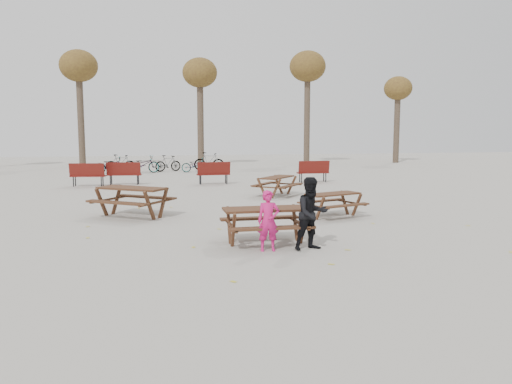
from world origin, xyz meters
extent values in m
plane|color=gray|center=(0.00, 0.00, 0.00)|extent=(80.00, 80.00, 0.00)
cube|color=#321C12|center=(0.00, 0.00, 0.75)|extent=(1.80, 0.70, 0.05)
cube|color=#321C12|center=(0.00, -0.60, 0.45)|extent=(1.80, 0.25, 0.05)
cube|color=#321C12|center=(0.00, 0.60, 0.45)|extent=(1.80, 0.25, 0.05)
cylinder|color=#321C12|center=(-0.75, -0.30, 0.36)|extent=(0.08, 0.08, 0.73)
cylinder|color=#321C12|center=(-0.75, 0.30, 0.36)|extent=(0.08, 0.08, 0.73)
cylinder|color=#321C12|center=(0.75, -0.30, 0.36)|extent=(0.08, 0.08, 0.73)
cylinder|color=#321C12|center=(0.75, 0.30, 0.36)|extent=(0.08, 0.08, 0.73)
cube|color=silver|center=(0.14, -0.11, 0.79)|extent=(0.18, 0.11, 0.03)
ellipsoid|color=tan|center=(0.14, -0.11, 0.83)|extent=(0.14, 0.06, 0.05)
cylinder|color=silver|center=(0.11, -0.15, 0.85)|extent=(0.06, 0.06, 0.15)
cylinder|color=orange|center=(0.11, -0.15, 0.83)|extent=(0.07, 0.07, 0.05)
cylinder|color=white|center=(0.11, -0.15, 0.94)|extent=(0.03, 0.03, 0.02)
imported|color=#C81969|center=(-0.09, -0.67, 0.62)|extent=(0.47, 0.32, 1.24)
imported|color=black|center=(0.80, -0.75, 0.75)|extent=(0.84, 0.72, 1.49)
imported|color=black|center=(-4.64, 19.02, 0.48)|extent=(1.86, 0.70, 0.97)
imported|color=black|center=(-4.18, 20.07, 0.52)|extent=(1.81, 0.88, 1.05)
imported|color=black|center=(-2.87, 19.10, 0.50)|extent=(2.03, 1.23, 1.01)
imported|color=black|center=(-1.41, 20.04, 0.49)|extent=(1.68, 1.04, 0.98)
imported|color=black|center=(0.14, 19.06, 0.42)|extent=(1.69, 0.87, 0.85)
imported|color=black|center=(1.09, 20.31, 0.56)|extent=(1.92, 0.89, 1.12)
cylinder|color=#382B21|center=(-7.00, 25.50, 3.15)|extent=(0.44, 0.44, 6.30)
ellipsoid|color=brown|center=(-7.00, 25.50, 6.75)|extent=(2.52, 2.52, 2.14)
cylinder|color=#382B21|center=(1.00, 24.50, 2.97)|extent=(0.44, 0.44, 5.95)
ellipsoid|color=brown|center=(1.00, 24.50, 6.38)|extent=(2.38, 2.38, 2.02)
cylinder|color=#382B21|center=(9.00, 25.50, 3.32)|extent=(0.44, 0.44, 6.65)
ellipsoid|color=brown|center=(9.00, 25.50, 7.12)|extent=(2.66, 2.66, 2.26)
cylinder|color=#382B21|center=(16.00, 25.00, 2.62)|extent=(0.44, 0.44, 5.25)
ellipsoid|color=brown|center=(16.00, 25.00, 5.62)|extent=(2.10, 2.10, 1.79)
camera|label=1|loc=(-2.37, -10.30, 2.42)|focal=35.00mm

